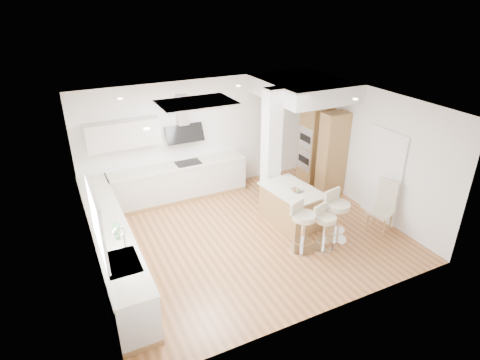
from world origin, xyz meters
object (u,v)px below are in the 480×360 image
peninsula (291,205)px  bar_stool_a (302,224)px  dining_chair (384,204)px  bar_stool_b (324,225)px  bar_stool_c (336,214)px

peninsula → bar_stool_a: bearing=-118.7°
peninsula → dining_chair: 1.93m
bar_stool_b → dining_chair: dining_chair is taller
bar_stool_a → bar_stool_b: 0.45m
bar_stool_c → dining_chair: 1.15m
bar_stool_b → dining_chair: bearing=-15.4°
bar_stool_a → dining_chair: 1.96m
bar_stool_b → bar_stool_c: size_ratio=0.85×
bar_stool_b → bar_stool_c: (0.39, 0.14, 0.09)m
bar_stool_b → bar_stool_c: bearing=4.1°
dining_chair → bar_stool_c: bearing=151.1°
bar_stool_a → dining_chair: bearing=-26.5°
bar_stool_a → bar_stool_c: 0.82m
bar_stool_a → bar_stool_b: (0.42, -0.13, -0.07)m
bar_stool_a → bar_stool_c: (0.82, 0.01, 0.02)m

